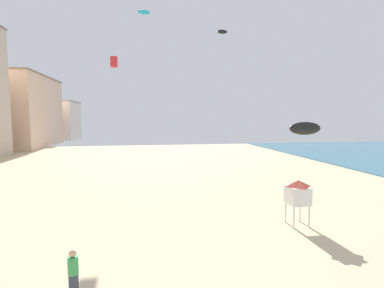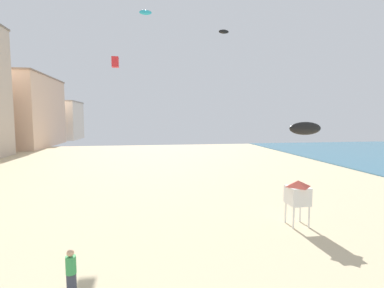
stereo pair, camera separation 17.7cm
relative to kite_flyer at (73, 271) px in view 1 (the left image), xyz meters
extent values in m
cube|color=beige|center=(-25.35, 55.06, 6.37)|extent=(14.73, 20.27, 14.59)
cube|color=#89715E|center=(-25.35, 55.06, 13.82)|extent=(15.03, 20.68, 0.30)
cube|color=silver|center=(-25.35, 75.14, 4.30)|extent=(16.49, 12.55, 10.44)
cube|color=gray|center=(-25.35, 75.14, 9.68)|extent=(16.82, 12.80, 0.30)
cube|color=#383D4C|center=(0.00, 0.00, -0.52)|extent=(0.28, 0.18, 0.80)
cylinder|color=#389951|center=(0.00, 0.00, 0.18)|extent=(0.34, 0.34, 0.60)
sphere|color=tan|center=(0.00, 0.00, 0.60)|extent=(0.24, 0.24, 0.24)
cylinder|color=white|center=(10.33, 4.28, -0.32)|extent=(0.10, 0.10, 1.20)
cylinder|color=white|center=(11.23, 4.28, -0.32)|extent=(0.10, 0.10, 1.20)
cylinder|color=white|center=(10.33, 5.18, -0.32)|extent=(0.10, 0.10, 1.20)
cylinder|color=white|center=(11.23, 5.18, -0.32)|extent=(0.10, 0.10, 1.20)
cube|color=white|center=(10.78, 4.73, 0.78)|extent=(1.10, 1.10, 1.00)
pyramid|color=#D14C3D|center=(10.78, 4.73, 1.46)|extent=(1.10, 1.10, 0.35)
ellipsoid|color=black|center=(11.60, 5.59, 4.48)|extent=(1.95, 0.54, 0.76)
ellipsoid|color=#2DB7CC|center=(2.42, 29.84, 19.13)|extent=(1.64, 0.46, 0.64)
ellipsoid|color=black|center=(12.12, 25.85, 15.91)|extent=(1.30, 0.36, 0.51)
cube|color=red|center=(-0.58, 20.04, 10.67)|extent=(0.65, 0.65, 1.03)
camera|label=1|loc=(2.46, -9.43, 5.06)|focal=26.26mm
camera|label=2|loc=(2.63, -9.46, 5.06)|focal=26.26mm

